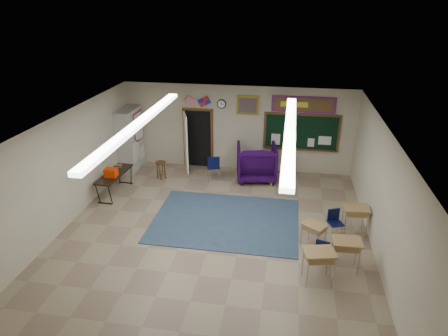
% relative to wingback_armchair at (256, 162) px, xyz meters
% --- Properties ---
extents(floor, '(9.00, 9.00, 0.00)m').
position_rel_wingback_armchair_xyz_m(floor, '(-0.77, -3.70, -0.60)').
color(floor, gray).
rests_on(floor, ground).
extents(back_wall, '(8.00, 0.04, 3.00)m').
position_rel_wingback_armchair_xyz_m(back_wall, '(-0.77, 0.80, 0.90)').
color(back_wall, beige).
rests_on(back_wall, floor).
extents(front_wall, '(8.00, 0.04, 3.00)m').
position_rel_wingback_armchair_xyz_m(front_wall, '(-0.77, -8.20, 0.90)').
color(front_wall, beige).
rests_on(front_wall, floor).
extents(left_wall, '(0.04, 9.00, 3.00)m').
position_rel_wingback_armchair_xyz_m(left_wall, '(-4.77, -3.70, 0.90)').
color(left_wall, beige).
rests_on(left_wall, floor).
extents(right_wall, '(0.04, 9.00, 3.00)m').
position_rel_wingback_armchair_xyz_m(right_wall, '(3.23, -3.70, 0.90)').
color(right_wall, beige).
rests_on(right_wall, floor).
extents(ceiling, '(8.00, 9.00, 0.04)m').
position_rel_wingback_armchair_xyz_m(ceiling, '(-0.77, -3.70, 2.40)').
color(ceiling, silver).
rests_on(ceiling, back_wall).
extents(area_rug, '(4.00, 3.00, 0.02)m').
position_rel_wingback_armchair_xyz_m(area_rug, '(-0.57, -2.90, -0.59)').
color(area_rug, '#324660').
rests_on(area_rug, floor).
extents(fluorescent_strips, '(3.86, 6.00, 0.10)m').
position_rel_wingback_armchair_xyz_m(fluorescent_strips, '(-0.77, -3.70, 2.34)').
color(fluorescent_strips, white).
rests_on(fluorescent_strips, ceiling).
extents(doorway, '(1.10, 0.89, 2.16)m').
position_rel_wingback_armchair_xyz_m(doorway, '(-2.27, 0.65, 0.45)').
color(doorway, black).
rests_on(doorway, back_wall).
extents(chalkboard, '(2.55, 0.14, 1.30)m').
position_rel_wingback_armchair_xyz_m(chalkboard, '(1.43, 0.76, 0.86)').
color(chalkboard, '#4F3416').
rests_on(chalkboard, back_wall).
extents(bulletin_board, '(2.10, 0.05, 0.55)m').
position_rel_wingback_armchair_xyz_m(bulletin_board, '(1.43, 0.76, 1.85)').
color(bulletin_board, red).
rests_on(bulletin_board, back_wall).
extents(framed_art_print, '(0.75, 0.05, 0.65)m').
position_rel_wingback_armchair_xyz_m(framed_art_print, '(-0.42, 0.76, 1.75)').
color(framed_art_print, olive).
rests_on(framed_art_print, back_wall).
extents(wall_clock, '(0.32, 0.05, 0.32)m').
position_rel_wingback_armchair_xyz_m(wall_clock, '(-1.32, 0.76, 1.75)').
color(wall_clock, black).
rests_on(wall_clock, back_wall).
extents(wall_flags, '(1.16, 0.06, 0.70)m').
position_rel_wingback_armchair_xyz_m(wall_flags, '(-2.17, 0.74, 1.88)').
color(wall_flags, red).
rests_on(wall_flags, back_wall).
extents(storage_cabinet, '(0.59, 1.25, 2.20)m').
position_rel_wingback_armchair_xyz_m(storage_cabinet, '(-4.49, 0.15, 0.49)').
color(storage_cabinet, '#A7A6A2').
rests_on(storage_cabinet, floor).
extents(wingback_armchair, '(1.48, 1.51, 1.21)m').
position_rel_wingback_armchair_xyz_m(wingback_armchair, '(0.00, 0.00, 0.00)').
color(wingback_armchair, '#1D0431').
rests_on(wingback_armchair, floor).
extents(student_chair_reading, '(0.55, 0.55, 0.88)m').
position_rel_wingback_armchair_xyz_m(student_chair_reading, '(-1.44, -0.28, -0.16)').
color(student_chair_reading, black).
rests_on(student_chair_reading, floor).
extents(student_chair_desk_a, '(0.44, 0.44, 0.71)m').
position_rel_wingback_armchair_xyz_m(student_chair_desk_a, '(1.97, -4.44, -0.25)').
color(student_chair_desk_a, black).
rests_on(student_chair_desk_a, floor).
extents(student_chair_desk_b, '(0.47, 0.47, 0.72)m').
position_rel_wingback_armchair_xyz_m(student_chair_desk_b, '(2.35, -3.19, -0.24)').
color(student_chair_desk_b, black).
rests_on(student_chair_desk_b, floor).
extents(student_desk_front_left, '(0.70, 0.66, 0.67)m').
position_rel_wingback_armchair_xyz_m(student_desk_front_left, '(1.77, -3.82, -0.23)').
color(student_desk_front_left, '#A1804B').
rests_on(student_desk_front_left, floor).
extents(student_desk_front_right, '(0.69, 0.54, 0.78)m').
position_rel_wingback_armchair_xyz_m(student_desk_front_right, '(2.84, -2.98, -0.17)').
color(student_desk_front_right, '#A1804B').
rests_on(student_desk_front_right, floor).
extents(student_desk_back_left, '(0.76, 0.63, 0.79)m').
position_rel_wingback_armchair_xyz_m(student_desk_back_left, '(1.81, -5.12, -0.16)').
color(student_desk_back_left, '#A1804B').
rests_on(student_desk_back_left, floor).
extents(student_desk_back_right, '(0.66, 0.50, 0.78)m').
position_rel_wingback_armchair_xyz_m(student_desk_back_right, '(2.44, -4.58, -0.17)').
color(student_desk_back_right, '#A1804B').
rests_on(student_desk_back_right, floor).
extents(folding_table, '(0.63, 1.67, 0.94)m').
position_rel_wingback_armchair_xyz_m(folding_table, '(-4.27, -1.84, -0.23)').
color(folding_table, black).
rests_on(folding_table, floor).
extents(wooden_stool, '(0.35, 0.35, 0.61)m').
position_rel_wingback_armchair_xyz_m(wooden_stool, '(-3.19, -0.54, -0.29)').
color(wooden_stool, '#513618').
rests_on(wooden_stool, floor).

